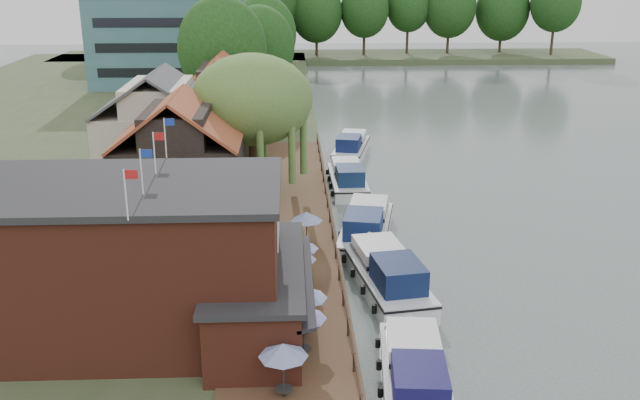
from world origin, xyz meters
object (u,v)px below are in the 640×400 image
object	(u,v)px
cruiser_2	(366,222)
willow	(253,127)
cruiser_0	(415,369)
umbrella_0	(284,371)
umbrella_2	(305,311)
cottage_b	(160,126)
cottage_a	(180,159)
cruiser_3	(348,175)
umbrella_3	(297,271)
cruiser_4	(351,144)
umbrella_1	(304,332)
hotel_block	(186,39)
umbrella_4	(300,260)
umbrella_5	(306,231)
cottage_c	(222,103)
cruiser_1	(387,269)
pub	(156,259)

from	to	relation	value
cruiser_2	willow	bearing A→B (deg)	151.11
willow	cruiser_0	bearing A→B (deg)	-72.00
umbrella_0	umbrella_2	xyz separation A→B (m)	(0.97, 5.00, 0.00)
cottage_b	cruiser_2	bearing A→B (deg)	-37.17
cottage_a	cruiser_3	distance (m)	15.79
umbrella_3	cruiser_4	xyz separation A→B (m)	(5.48, 31.39, -1.16)
willow	umbrella_1	xyz separation A→B (m)	(3.12, -22.66, -3.93)
cruiser_0	hotel_block	bearing A→B (deg)	109.66
umbrella_4	umbrella_5	world-z (taller)	same
umbrella_1	cottage_c	bearing A→B (deg)	100.24
umbrella_4	cottage_c	bearing A→B (deg)	102.81
cruiser_2	umbrella_5	bearing A→B (deg)	-122.53
cruiser_0	umbrella_1	bearing A→B (deg)	169.03
cottage_c	umbrella_5	xyz separation A→B (m)	(7.04, -24.57, -2.96)
umbrella_4	cottage_b	bearing A→B (deg)	118.00
cottage_b	umbrella_2	size ratio (longest dim) A/B	4.04
cruiser_4	cruiser_1	bearing A→B (deg)	-78.38
umbrella_0	cruiser_3	xyz separation A→B (m)	(4.96, 30.43, -1.15)
pub	cruiser_3	size ratio (longest dim) A/B	2.12
umbrella_4	hotel_block	bearing A→B (deg)	102.47
umbrella_3	umbrella_4	distance (m)	1.48
cottage_b	pub	bearing A→B (deg)	-80.91
hotel_block	cruiser_0	distance (m)	77.69
cottage_b	umbrella_2	bearing A→B (deg)	-67.33
cottage_a	umbrella_3	bearing A→B (deg)	-56.83
cottage_b	umbrella_1	xyz separation A→B (m)	(10.62, -27.66, -2.96)
umbrella_0	umbrella_5	distance (m)	15.19
umbrella_0	cruiser_0	xyz separation A→B (m)	(5.53, 1.69, -1.12)
cottage_c	umbrella_2	xyz separation A→B (m)	(6.74, -34.71, -2.96)
willow	cruiser_2	bearing A→B (deg)	-40.33
hotel_block	cruiser_0	size ratio (longest dim) A/B	2.62
umbrella_1	cruiser_0	world-z (taller)	umbrella_1
willow	cottage_b	bearing A→B (deg)	146.31
pub	cruiser_0	bearing A→B (deg)	-19.58
cottage_b	cruiser_1	xyz separation A→B (m)	(15.42, -19.03, -3.97)
cruiser_1	umbrella_1	bearing A→B (deg)	-128.22
cruiser_2	umbrella_1	bearing A→B (deg)	-93.82
pub	hotel_block	size ratio (longest dim) A/B	0.79
willow	umbrella_5	size ratio (longest dim) A/B	4.39
cottage_b	umbrella_3	size ratio (longest dim) A/B	4.04
umbrella_2	umbrella_5	world-z (taller)	same
umbrella_0	cruiser_4	size ratio (longest dim) A/B	0.25
cruiser_0	cruiser_3	bearing A→B (deg)	96.36
pub	willow	world-z (taller)	willow
hotel_block	cottage_a	bearing A→B (deg)	-82.87
cruiser_1	cruiser_4	world-z (taller)	cruiser_1
hotel_block	umbrella_1	world-z (taller)	hotel_block
pub	umbrella_0	xyz separation A→B (m)	(5.77, -5.71, -2.36)
umbrella_3	cruiser_4	world-z (taller)	umbrella_3
willow	umbrella_2	bearing A→B (deg)	-81.11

